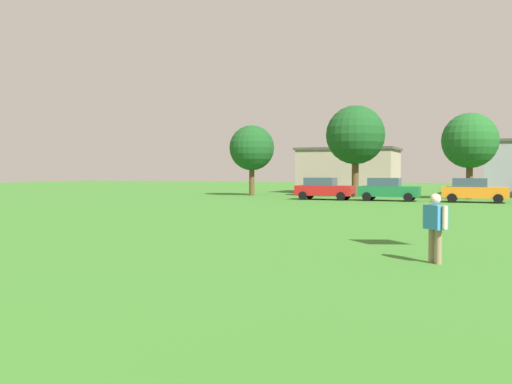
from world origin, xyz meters
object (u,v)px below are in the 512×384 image
at_px(tree_far_left, 252,148).
at_px(tree_left, 355,135).
at_px(adult_bystander, 435,222).
at_px(parked_car_red_0, 324,188).
at_px(tree_center_left, 470,141).
at_px(parked_car_green_1, 388,189).
at_px(parked_car_orange_2, 474,190).

relative_size(tree_far_left, tree_left, 0.82).
xyz_separation_m(adult_bystander, parked_car_red_0, (-10.51, 28.47, -0.10)).
bearing_deg(tree_far_left, tree_center_left, 0.03).
relative_size(adult_bystander, parked_car_red_0, 0.38).
distance_m(adult_bystander, tree_center_left, 33.86).
bearing_deg(tree_center_left, tree_left, 178.27).
height_order(parked_car_green_1, tree_center_left, tree_center_left).
distance_m(adult_bystander, tree_left, 35.45).
xyz_separation_m(adult_bystander, tree_far_left, (-18.59, 33.67, 3.28)).
relative_size(parked_car_red_0, tree_left, 0.56).
relative_size(tree_far_left, tree_center_left, 0.94).
bearing_deg(tree_left, tree_far_left, -178.27).
relative_size(parked_car_green_1, tree_center_left, 0.64).
distance_m(parked_car_green_1, parked_car_orange_2, 5.86).
height_order(tree_left, tree_center_left, tree_left).
bearing_deg(tree_far_left, adult_bystander, -61.09).
xyz_separation_m(adult_bystander, parked_car_orange_2, (0.17, 28.50, -0.10)).
xyz_separation_m(parked_car_red_0, tree_far_left, (-8.08, 5.20, 3.38)).
bearing_deg(parked_car_orange_2, parked_car_green_1, 179.66).
bearing_deg(parked_car_orange_2, tree_center_left, 95.00).
height_order(adult_bystander, tree_center_left, tree_center_left).
distance_m(parked_car_red_0, parked_car_orange_2, 10.68).
bearing_deg(adult_bystander, tree_center_left, 137.02).
xyz_separation_m(tree_far_left, tree_center_left, (18.31, 0.01, 0.28)).
height_order(parked_car_red_0, tree_left, tree_left).
relative_size(parked_car_red_0, parked_car_orange_2, 1.00).
bearing_deg(adult_bystander, tree_left, 151.85).
distance_m(parked_car_red_0, tree_left, 7.08).
bearing_deg(parked_car_green_1, adult_bystander, -78.72).
distance_m(parked_car_red_0, parked_car_green_1, 4.82).
relative_size(parked_car_orange_2, tree_center_left, 0.64).
distance_m(adult_bystander, parked_car_red_0, 30.35).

